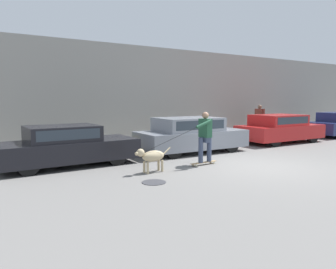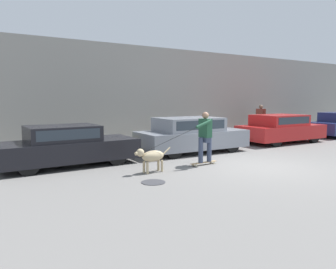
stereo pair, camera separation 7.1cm
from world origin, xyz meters
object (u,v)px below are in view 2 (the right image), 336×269
object	(u,v)px
parked_car_0	(67,146)
pedestrian_with_bag	(260,118)
parked_car_2	(281,129)
fire_hydrant	(129,145)
skateboarder	(205,135)
parked_car_1	(191,135)
dog	(152,156)

from	to	relation	value
parked_car_0	pedestrian_with_bag	distance (m)	10.99
parked_car_2	fire_hydrant	xyz separation A→B (m)	(-7.37, 0.90, -0.30)
parked_car_2	pedestrian_with_bag	world-z (taller)	pedestrian_with_bag
parked_car_0	fire_hydrant	world-z (taller)	parked_car_0
skateboarder	fire_hydrant	world-z (taller)	skateboarder
parked_car_0	skateboarder	world-z (taller)	skateboarder
parked_car_1	pedestrian_with_bag	xyz separation A→B (m)	(6.07, 2.07, 0.35)
pedestrian_with_bag	skateboarder	bearing A→B (deg)	-155.49
parked_car_2	dog	bearing A→B (deg)	-163.51
fire_hydrant	parked_car_0	bearing A→B (deg)	-160.16
parked_car_1	dog	xyz separation A→B (m)	(-2.96, -2.16, -0.20)
skateboarder	pedestrian_with_bag	xyz separation A→B (m)	(7.12, 4.20, 0.07)
parked_car_0	parked_car_1	xyz separation A→B (m)	(4.71, 0.00, 0.06)
parked_car_0	parked_car_2	distance (m)	9.86
parked_car_2	skateboarder	bearing A→B (deg)	-159.53
dog	skateboarder	world-z (taller)	skateboarder
skateboarder	fire_hydrant	xyz separation A→B (m)	(-1.17, 3.02, -0.58)
parked_car_0	pedestrian_with_bag	bearing A→B (deg)	10.43
parked_car_2	pedestrian_with_bag	size ratio (longest dim) A/B	2.67
parked_car_2	skateboarder	xyz separation A→B (m)	(-6.20, -2.12, 0.29)
parked_car_1	parked_car_2	xyz separation A→B (m)	(5.15, -0.00, -0.01)
parked_car_0	dog	distance (m)	2.78
parked_car_2	skateboarder	distance (m)	6.56
parked_car_1	fire_hydrant	distance (m)	2.41
parked_car_2	dog	world-z (taller)	parked_car_2
parked_car_1	skateboarder	bearing A→B (deg)	-114.37
skateboarder	pedestrian_with_bag	distance (m)	8.26
pedestrian_with_bag	fire_hydrant	distance (m)	8.40
parked_car_0	dog	size ratio (longest dim) A/B	3.49
parked_car_0	skateboarder	xyz separation A→B (m)	(3.66, -2.12, 0.33)
parked_car_2	dog	size ratio (longest dim) A/B	3.52
parked_car_2	pedestrian_with_bag	xyz separation A→B (m)	(0.92, 2.07, 0.36)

